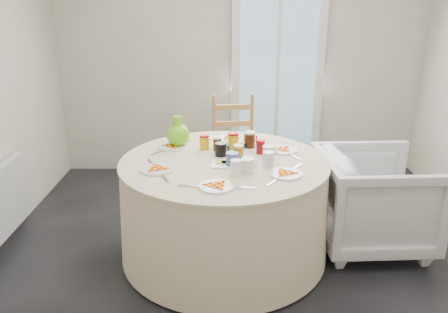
{
  "coord_description": "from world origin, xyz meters",
  "views": [
    {
      "loc": [
        -0.21,
        -2.83,
        1.86
      ],
      "look_at": [
        -0.19,
        0.16,
        0.8
      ],
      "focal_mm": 35.0,
      "sensor_mm": 36.0,
      "label": 1
    }
  ],
  "objects_px": {
    "table": "(224,209)",
    "armchair": "(373,200)",
    "green_pitcher": "(178,134)",
    "wooden_chair": "(235,150)"
  },
  "relations": [
    {
      "from": "table",
      "to": "wooden_chair",
      "type": "relative_size",
      "value": 1.56
    },
    {
      "from": "table",
      "to": "armchair",
      "type": "distance_m",
      "value": 1.19
    },
    {
      "from": "table",
      "to": "armchair",
      "type": "height_order",
      "value": "armchair"
    },
    {
      "from": "armchair",
      "to": "green_pitcher",
      "type": "bearing_deg",
      "value": 80.07
    },
    {
      "from": "armchair",
      "to": "green_pitcher",
      "type": "height_order",
      "value": "green_pitcher"
    },
    {
      "from": "table",
      "to": "green_pitcher",
      "type": "relative_size",
      "value": 6.57
    },
    {
      "from": "wooden_chair",
      "to": "green_pitcher",
      "type": "distance_m",
      "value": 1.0
    },
    {
      "from": "green_pitcher",
      "to": "armchair",
      "type": "bearing_deg",
      "value": -8.17
    },
    {
      "from": "armchair",
      "to": "green_pitcher",
      "type": "xyz_separation_m",
      "value": [
        -1.54,
        0.21,
        0.48
      ]
    },
    {
      "from": "table",
      "to": "wooden_chair",
      "type": "bearing_deg",
      "value": 84.13
    }
  ]
}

